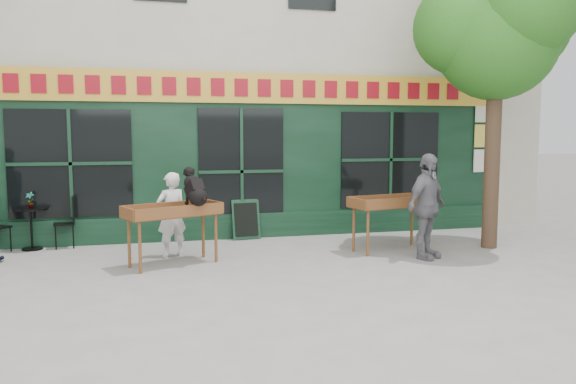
{
  "coord_description": "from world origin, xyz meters",
  "views": [
    {
      "loc": [
        -1.8,
        -8.74,
        2.12
      ],
      "look_at": [
        0.5,
        0.5,
        1.11
      ],
      "focal_mm": 35.0,
      "sensor_mm": 36.0,
      "label": 1
    }
  ],
  "objects_px": {
    "man_right": "(427,206)",
    "book_cart_right": "(391,205)",
    "woman": "(171,215)",
    "bistro_table": "(31,220)",
    "book_cart_center": "(173,214)",
    "dog": "(195,185)"
  },
  "relations": [
    {
      "from": "man_right",
      "to": "book_cart_right",
      "type": "bearing_deg",
      "value": 79.36
    },
    {
      "from": "woman",
      "to": "book_cart_right",
      "type": "xyz_separation_m",
      "value": [
        3.86,
        -0.45,
        0.1
      ]
    },
    {
      "from": "woman",
      "to": "book_cart_right",
      "type": "bearing_deg",
      "value": 150.79
    },
    {
      "from": "man_right",
      "to": "bistro_table",
      "type": "bearing_deg",
      "value": 127.76
    },
    {
      "from": "woman",
      "to": "bistro_table",
      "type": "relative_size",
      "value": 1.91
    },
    {
      "from": "book_cart_center",
      "to": "man_right",
      "type": "height_order",
      "value": "man_right"
    },
    {
      "from": "dog",
      "to": "woman",
      "type": "height_order",
      "value": "dog"
    },
    {
      "from": "book_cart_right",
      "to": "man_right",
      "type": "height_order",
      "value": "man_right"
    },
    {
      "from": "book_cart_right",
      "to": "bistro_table",
      "type": "bearing_deg",
      "value": 153.08
    },
    {
      "from": "book_cart_center",
      "to": "man_right",
      "type": "bearing_deg",
      "value": -30.09
    },
    {
      "from": "dog",
      "to": "book_cart_right",
      "type": "height_order",
      "value": "dog"
    },
    {
      "from": "dog",
      "to": "bistro_table",
      "type": "relative_size",
      "value": 0.79
    },
    {
      "from": "dog",
      "to": "book_cart_right",
      "type": "relative_size",
      "value": 0.38
    },
    {
      "from": "bistro_table",
      "to": "book_cart_center",
      "type": "bearing_deg",
      "value": -36.71
    },
    {
      "from": "book_cart_center",
      "to": "dog",
      "type": "bearing_deg",
      "value": -30.66
    },
    {
      "from": "dog",
      "to": "man_right",
      "type": "relative_size",
      "value": 0.34
    },
    {
      "from": "man_right",
      "to": "book_cart_center",
      "type": "bearing_deg",
      "value": 140.0
    },
    {
      "from": "bistro_table",
      "to": "woman",
      "type": "bearing_deg",
      "value": -25.66
    },
    {
      "from": "man_right",
      "to": "woman",
      "type": "bearing_deg",
      "value": 131.43
    },
    {
      "from": "book_cart_center",
      "to": "bistro_table",
      "type": "distance_m",
      "value": 3.07
    },
    {
      "from": "dog",
      "to": "bistro_table",
      "type": "height_order",
      "value": "dog"
    },
    {
      "from": "man_right",
      "to": "bistro_table",
      "type": "relative_size",
      "value": 2.34
    }
  ]
}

